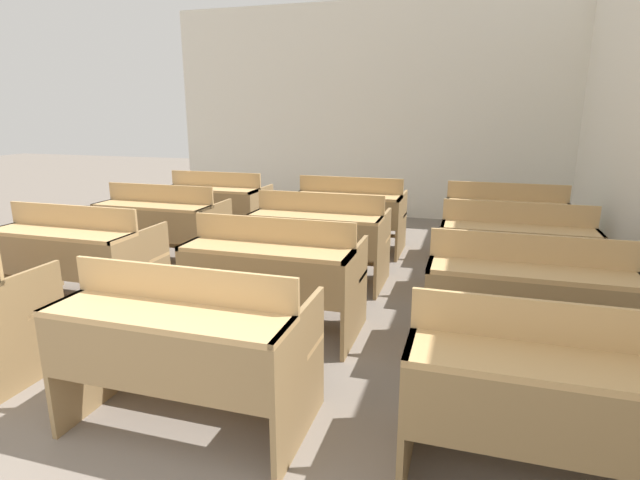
{
  "coord_description": "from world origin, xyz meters",
  "views": [
    {
      "loc": [
        1.6,
        -0.31,
        1.58
      ],
      "look_at": [
        0.66,
        2.82,
        0.74
      ],
      "focal_mm": 28.0,
      "sensor_mm": 36.0,
      "label": 1
    }
  ],
  "objects_px": {
    "wastepaper_bin": "(558,239)",
    "bench_third_left": "(162,223)",
    "bench_second_right": "(526,297)",
    "bench_back_left": "(217,204)",
    "bench_front_center": "(186,343)",
    "bench_third_right": "(515,250)",
    "bench_second_left": "(77,254)",
    "bench_back_center": "(350,212)",
    "bench_third_center": "(320,236)",
    "bench_second_center": "(274,272)",
    "bench_front_right": "(557,395)",
    "bench_back_right": "(504,221)"
  },
  "relations": [
    {
      "from": "bench_third_right",
      "to": "bench_back_center",
      "type": "distance_m",
      "value": 2.06
    },
    {
      "from": "bench_third_center",
      "to": "bench_front_right",
      "type": "bearing_deg",
      "value": -53.37
    },
    {
      "from": "bench_third_center",
      "to": "bench_back_left",
      "type": "height_order",
      "value": "same"
    },
    {
      "from": "bench_third_right",
      "to": "bench_second_right",
      "type": "bearing_deg",
      "value": -90.5
    },
    {
      "from": "bench_back_left",
      "to": "bench_third_center",
      "type": "bearing_deg",
      "value": -34.56
    },
    {
      "from": "bench_third_right",
      "to": "bench_third_left",
      "type": "bearing_deg",
      "value": 179.61
    },
    {
      "from": "bench_back_left",
      "to": "wastepaper_bin",
      "type": "xyz_separation_m",
      "value": [
        4.01,
        0.56,
        -0.29
      ]
    },
    {
      "from": "bench_front_center",
      "to": "bench_front_right",
      "type": "xyz_separation_m",
      "value": [
        1.7,
        0.02,
        0.0
      ]
    },
    {
      "from": "bench_front_center",
      "to": "wastepaper_bin",
      "type": "xyz_separation_m",
      "value": [
        2.31,
        4.05,
        -0.29
      ]
    },
    {
      "from": "bench_back_left",
      "to": "bench_back_center",
      "type": "bearing_deg",
      "value": 0.01
    },
    {
      "from": "bench_second_right",
      "to": "bench_back_right",
      "type": "bearing_deg",
      "value": 90.31
    },
    {
      "from": "bench_front_right",
      "to": "bench_back_right",
      "type": "relative_size",
      "value": 1.0
    },
    {
      "from": "bench_front_right",
      "to": "bench_second_center",
      "type": "distance_m",
      "value": 2.06
    },
    {
      "from": "bench_second_right",
      "to": "bench_back_left",
      "type": "bearing_deg",
      "value": 145.66
    },
    {
      "from": "bench_third_right",
      "to": "bench_back_center",
      "type": "bearing_deg",
      "value": 145.48
    },
    {
      "from": "bench_front_right",
      "to": "bench_back_left",
      "type": "xyz_separation_m",
      "value": [
        -3.41,
        3.47,
        0.0
      ]
    },
    {
      "from": "bench_front_right",
      "to": "bench_second_center",
      "type": "xyz_separation_m",
      "value": [
        -1.7,
        1.16,
        0.0
      ]
    },
    {
      "from": "bench_second_left",
      "to": "bench_second_right",
      "type": "distance_m",
      "value": 3.4
    },
    {
      "from": "bench_second_right",
      "to": "bench_back_left",
      "type": "distance_m",
      "value": 4.11
    },
    {
      "from": "bench_second_left",
      "to": "bench_back_left",
      "type": "distance_m",
      "value": 2.33
    },
    {
      "from": "bench_third_left",
      "to": "bench_back_left",
      "type": "distance_m",
      "value": 1.14
    },
    {
      "from": "bench_third_center",
      "to": "wastepaper_bin",
      "type": "xyz_separation_m",
      "value": [
        2.31,
        1.73,
        -0.29
      ]
    },
    {
      "from": "bench_back_center",
      "to": "bench_third_right",
      "type": "bearing_deg",
      "value": -34.52
    },
    {
      "from": "bench_back_left",
      "to": "bench_back_right",
      "type": "distance_m",
      "value": 3.38
    },
    {
      "from": "bench_second_left",
      "to": "bench_third_right",
      "type": "height_order",
      "value": "same"
    },
    {
      "from": "bench_second_left",
      "to": "bench_back_right",
      "type": "bearing_deg",
      "value": 34.55
    },
    {
      "from": "bench_second_left",
      "to": "wastepaper_bin",
      "type": "relative_size",
      "value": 3.45
    },
    {
      "from": "bench_front_right",
      "to": "bench_third_right",
      "type": "relative_size",
      "value": 1.0
    },
    {
      "from": "bench_second_left",
      "to": "wastepaper_bin",
      "type": "xyz_separation_m",
      "value": [
        4.02,
        2.89,
        -0.29
      ]
    },
    {
      "from": "bench_front_center",
      "to": "bench_back_center",
      "type": "distance_m",
      "value": 3.49
    },
    {
      "from": "bench_second_center",
      "to": "bench_second_right",
      "type": "xyz_separation_m",
      "value": [
        1.69,
        -0.0,
        0.0
      ]
    },
    {
      "from": "bench_second_right",
      "to": "bench_back_center",
      "type": "xyz_separation_m",
      "value": [
        -1.69,
        2.32,
        0.0
      ]
    },
    {
      "from": "bench_third_left",
      "to": "bench_third_center",
      "type": "relative_size",
      "value": 1.0
    },
    {
      "from": "bench_back_left",
      "to": "bench_third_right",
      "type": "bearing_deg",
      "value": -18.93
    },
    {
      "from": "bench_second_center",
      "to": "bench_back_center",
      "type": "distance_m",
      "value": 2.31
    },
    {
      "from": "bench_second_center",
      "to": "bench_back_right",
      "type": "height_order",
      "value": "same"
    },
    {
      "from": "bench_back_right",
      "to": "bench_second_right",
      "type": "bearing_deg",
      "value": -89.69
    },
    {
      "from": "bench_second_right",
      "to": "bench_second_center",
      "type": "bearing_deg",
      "value": 179.84
    },
    {
      "from": "bench_second_center",
      "to": "bench_back_right",
      "type": "bearing_deg",
      "value": 54.08
    },
    {
      "from": "bench_front_right",
      "to": "bench_third_right",
      "type": "distance_m",
      "value": 2.3
    },
    {
      "from": "bench_second_center",
      "to": "bench_front_right",
      "type": "bearing_deg",
      "value": -34.13
    },
    {
      "from": "bench_third_right",
      "to": "wastepaper_bin",
      "type": "distance_m",
      "value": 1.86
    },
    {
      "from": "bench_back_left",
      "to": "wastepaper_bin",
      "type": "bearing_deg",
      "value": 8.0
    },
    {
      "from": "bench_third_left",
      "to": "bench_third_center",
      "type": "distance_m",
      "value": 1.71
    },
    {
      "from": "bench_second_left",
      "to": "bench_third_right",
      "type": "relative_size",
      "value": 1.0
    },
    {
      "from": "bench_back_left",
      "to": "bench_front_center",
      "type": "bearing_deg",
      "value": -63.99
    },
    {
      "from": "bench_third_right",
      "to": "bench_back_left",
      "type": "relative_size",
      "value": 1.0
    },
    {
      "from": "bench_front_right",
      "to": "bench_third_right",
      "type": "bearing_deg",
      "value": 90.13
    },
    {
      "from": "bench_second_left",
      "to": "bench_back_center",
      "type": "bearing_deg",
      "value": 53.65
    },
    {
      "from": "wastepaper_bin",
      "to": "bench_third_left",
      "type": "bearing_deg",
      "value": -157.0
    }
  ]
}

